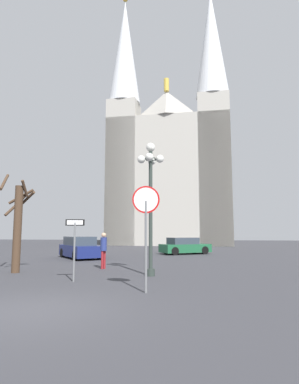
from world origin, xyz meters
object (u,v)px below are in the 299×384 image
cathedral (170,165)px  bare_tree (17,223)px  pedestrian_walking (104,247)px  parked_car_near_green (185,246)px  stop_sign (146,216)px  street_lamp (151,186)px  parked_car_far_navy (80,248)px  one_way_arrow_sign (75,241)px

cathedral → bare_tree: (-5.08, -31.53, -9.17)m
pedestrian_walking → parked_car_near_green: bearing=70.6°
stop_sign → street_lamp: street_lamp is taller
street_lamp → parked_car_far_navy: (-5.93, 8.04, -3.08)m
parked_car_far_navy → pedestrian_walking: pedestrian_walking is taller
street_lamp → pedestrian_walking: street_lamp is taller
one_way_arrow_sign → parked_car_far_navy: size_ratio=0.52×
parked_car_near_green → parked_car_far_navy: parked_car_far_navy is taller
pedestrian_walking → bare_tree: bearing=-151.7°
stop_sign → parked_car_far_navy: 13.35m
stop_sign → bare_tree: size_ratio=0.71×
stop_sign → bare_tree: 7.63m
street_lamp → parked_car_near_green: 13.42m
stop_sign → parked_car_far_navy: size_ratio=0.73×
parked_car_far_navy → pedestrian_walking: size_ratio=2.50×
stop_sign → pedestrian_walking: bearing=116.8°
cathedral → pedestrian_walking: cathedral is taller
street_lamp → parked_car_far_navy: size_ratio=1.27×
cathedral → parked_car_far_navy: (-4.80, -23.79, -10.72)m
one_way_arrow_sign → bare_tree: bare_tree is taller
stop_sign → parked_car_far_navy: (-6.25, 11.69, -1.64)m
street_lamp → cathedral: bearing=92.0°
bare_tree → parked_car_near_green: size_ratio=1.06×
bare_tree → street_lamp: bearing=-2.7°
stop_sign → bare_tree: (-6.52, 3.95, -0.08)m
cathedral → pedestrian_walking: (-1.53, -29.61, -10.33)m
stop_sign → bare_tree: bare_tree is taller
one_way_arrow_sign → bare_tree: size_ratio=0.50×
street_lamp → stop_sign: bearing=-85.1°
parked_car_far_navy → cathedral: bearing=78.6°
one_way_arrow_sign → parked_car_near_green: 15.38m
stop_sign → street_lamp: 3.94m
stop_sign → one_way_arrow_sign: (-2.95, 1.76, -0.85)m
bare_tree → stop_sign: bearing=-31.2°
street_lamp → pedestrian_walking: 4.38m
bare_tree → cathedral: bearing=80.8°
cathedral → parked_car_near_green: (2.28, -18.83, -10.79)m
one_way_arrow_sign → bare_tree: (-3.57, 2.18, 0.77)m
one_way_arrow_sign → pedestrian_walking: size_ratio=1.29×
one_way_arrow_sign → parked_car_far_navy: one_way_arrow_sign is taller
stop_sign → parked_car_near_green: 16.76m
pedestrian_walking → one_way_arrow_sign: bearing=-89.8°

